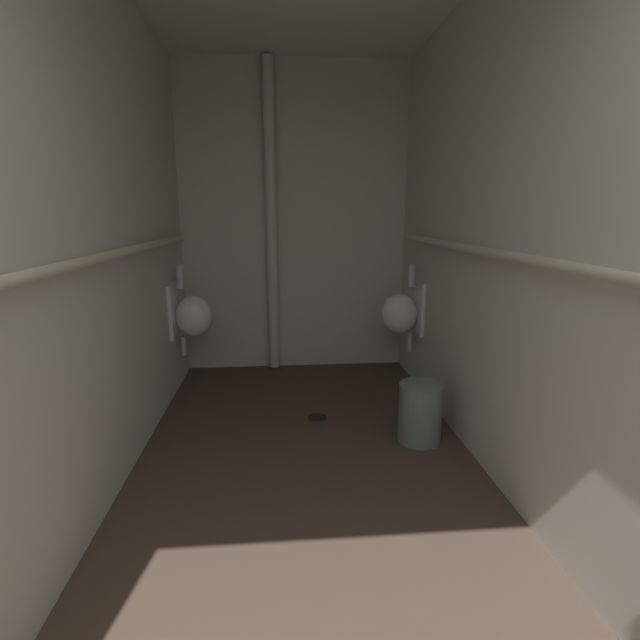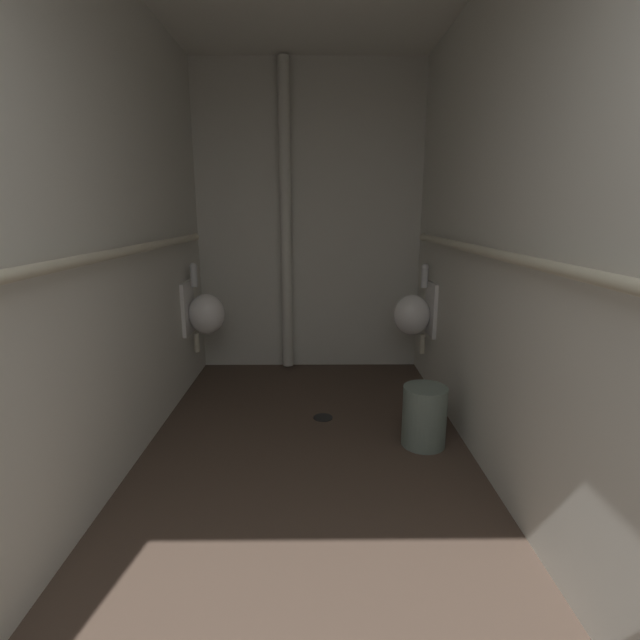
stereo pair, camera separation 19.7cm
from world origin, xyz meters
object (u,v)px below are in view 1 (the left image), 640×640
at_px(urinal_left_mid, 191,315).
at_px(standpipe_back_wall, 271,222).
at_px(floor_drain, 317,417).
at_px(waste_bin, 420,412).
at_px(urinal_right_mid, 402,312).

relative_size(urinal_left_mid, standpipe_back_wall, 0.28).
xyz_separation_m(urinal_left_mid, standpipe_back_wall, (0.67, 0.45, 0.73)).
height_order(floor_drain, waste_bin, waste_bin).
height_order(urinal_right_mid, standpipe_back_wall, standpipe_back_wall).
xyz_separation_m(urinal_right_mid, waste_bin, (-0.13, -1.01, -0.45)).
bearing_deg(urinal_right_mid, waste_bin, -97.26).
bearing_deg(urinal_left_mid, standpipe_back_wall, 34.25).
distance_m(floor_drain, waste_bin, 0.78).
height_order(standpipe_back_wall, waste_bin, standpipe_back_wall).
bearing_deg(standpipe_back_wall, urinal_right_mid, -25.05).
xyz_separation_m(urinal_left_mid, urinal_right_mid, (1.75, -0.05, 0.00)).
distance_m(urinal_left_mid, waste_bin, 1.99).
xyz_separation_m(urinal_left_mid, floor_drain, (0.98, -0.66, -0.64)).
relative_size(urinal_left_mid, waste_bin, 1.93).
bearing_deg(waste_bin, floor_drain, 148.24).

